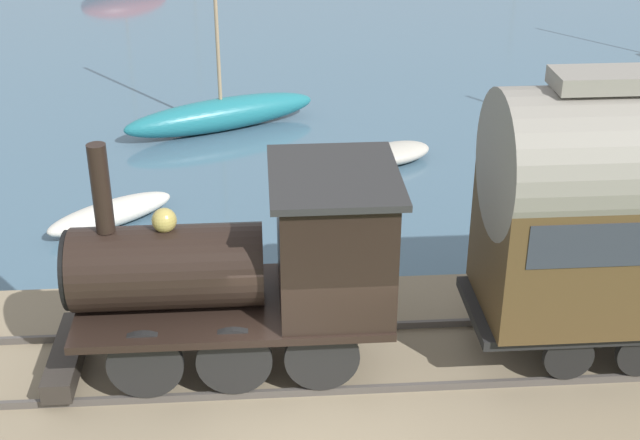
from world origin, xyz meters
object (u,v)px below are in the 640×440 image
Objects in this scene: sailboat_teal at (221,113)px; rowboat_far_out at (556,103)px; rowboat_mid_harbor at (394,153)px; steam_locomotive at (258,260)px; rowboat_off_pier at (111,214)px.

sailboat_teal reaches higher than rowboat_far_out.
rowboat_mid_harbor is at bearing -144.17° from sailboat_teal.
steam_locomotive is 9.97m from rowboat_mid_harbor.
sailboat_teal is at bearing -57.50° from rowboat_off_pier.
rowboat_far_out is at bearing -34.64° from steam_locomotive.
rowboat_mid_harbor is at bearing 65.98° from rowboat_far_out.
steam_locomotive is at bearing 161.17° from sailboat_teal.
rowboat_off_pier is 13.55m from rowboat_far_out.
rowboat_off_pier is (-5.60, 2.24, -0.22)m from sailboat_teal.
sailboat_teal is at bearing 34.96° from rowboat_mid_harbor.
sailboat_teal reaches higher than steam_locomotive.
rowboat_far_out is (6.48, -11.89, -0.05)m from rowboat_off_pier.
sailboat_teal is 6.04m from rowboat_off_pier.
rowboat_far_out is at bearing -80.84° from rowboat_mid_harbor.
steam_locomotive is 1.91× the size of rowboat_far_out.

